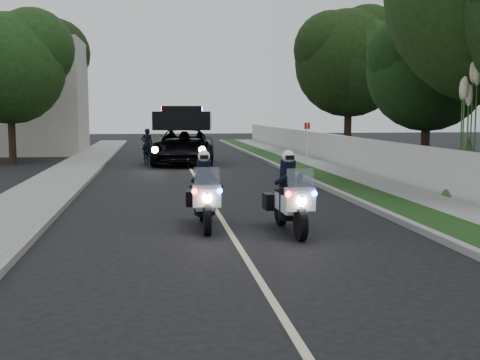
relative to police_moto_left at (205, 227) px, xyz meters
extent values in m
plane|color=black|center=(0.49, -0.36, 0.00)|extent=(120.00, 120.00, 0.00)
cube|color=gray|center=(4.59, 9.64, 0.07)|extent=(0.20, 60.00, 0.15)
cube|color=#193814|center=(5.29, 9.64, 0.08)|extent=(1.20, 60.00, 0.16)
cube|color=gray|center=(6.59, 9.64, 0.08)|extent=(1.40, 60.00, 0.16)
cube|color=beige|center=(7.59, 9.64, 0.75)|extent=(0.22, 60.00, 1.50)
cube|color=gray|center=(-3.61, 9.64, 0.07)|extent=(0.20, 60.00, 0.15)
cube|color=gray|center=(-4.71, 9.64, 0.08)|extent=(2.00, 60.00, 0.16)
cube|color=#A8A396|center=(-9.51, 25.64, 3.50)|extent=(8.00, 6.00, 7.00)
cube|color=#BFB78C|center=(0.49, 9.64, 0.00)|extent=(0.12, 50.00, 0.01)
imported|color=black|center=(0.33, 16.92, 0.00)|extent=(3.60, 6.64, 3.09)
imported|color=black|center=(-1.50, 17.48, 0.00)|extent=(0.74, 1.67, 0.84)
imported|color=black|center=(-1.50, 17.48, 0.00)|extent=(0.60, 0.42, 1.57)
camera|label=1|loc=(-1.08, -13.44, 2.61)|focal=45.14mm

